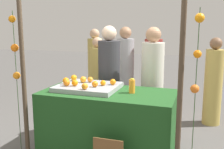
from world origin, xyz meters
TOP-DOWN VIEW (x-y plane):
  - stall_counter at (0.00, 0.00)m, footprint 1.73×0.86m
  - orange_tray at (-0.30, 0.04)m, footprint 0.80×0.66m
  - orange_0 at (-0.24, -0.21)m, footprint 0.08×0.08m
  - orange_1 at (-0.34, 0.20)m, footprint 0.08×0.08m
  - orange_2 at (-0.44, -0.08)m, footprint 0.08×0.08m
  - orange_3 at (0.01, 0.15)m, footprint 0.08×0.08m
  - orange_4 at (-0.43, 0.15)m, footprint 0.09×0.09m
  - orange_5 at (-0.60, 0.22)m, footprint 0.09×0.09m
  - orange_6 at (-0.10, 0.06)m, footprint 0.07×0.07m
  - orange_7 at (-0.54, -0.11)m, footprint 0.09×0.09m
  - orange_8 at (-0.62, 0.00)m, footprint 0.09×0.09m
  - orange_9 at (-0.17, -0.05)m, footprint 0.08×0.08m
  - juice_bottle at (0.31, 0.03)m, footprint 0.08×0.08m
  - vendor_left at (-0.24, 0.71)m, footprint 0.34×0.34m
  - vendor_right at (0.44, 0.75)m, footprint 0.34×0.34m
  - crowd_person_0 at (1.33, 1.63)m, footprint 0.30×0.30m
  - crowd_person_1 at (0.24, 1.86)m, footprint 0.33×0.33m
  - crowd_person_2 at (-0.79, 1.60)m, footprint 0.30×0.30m
  - crowd_person_3 at (-1.18, 2.43)m, footprint 0.32×0.32m
  - crowd_person_4 at (-0.28, 1.77)m, footprint 0.34×0.34m
  - canopy_post_left at (-0.94, -0.47)m, footprint 0.06×0.06m
  - canopy_post_right at (0.94, -0.47)m, footprint 0.06×0.06m
  - garland_strand_left at (-1.05, -0.47)m, footprint 0.10×0.10m
  - garland_strand_right at (1.09, -0.48)m, footprint 0.10×0.10m

SIDE VIEW (x-z plane):
  - stall_counter at x=0.00m, z-range 0.00..0.86m
  - crowd_person_2 at x=-0.79m, z-range -0.05..1.43m
  - crowd_person_0 at x=1.33m, z-range -0.05..1.45m
  - crowd_person_3 at x=-1.18m, z-range -0.06..1.56m
  - crowd_person_1 at x=0.24m, z-range -0.06..1.61m
  - crowd_person_4 at x=-0.28m, z-range -0.06..1.61m
  - vendor_right at x=0.44m, z-range -0.06..1.63m
  - vendor_left at x=-0.24m, z-range -0.06..1.64m
  - orange_tray at x=-0.30m, z-range 0.86..0.92m
  - juice_bottle at x=0.31m, z-range 0.85..1.04m
  - orange_6 at x=-0.10m, z-range 0.92..0.99m
  - orange_1 at x=-0.34m, z-range 0.92..1.00m
  - orange_3 at x=0.01m, z-range 0.92..1.00m
  - orange_9 at x=-0.17m, z-range 0.92..1.00m
  - orange_0 at x=-0.24m, z-range 0.92..1.00m
  - orange_2 at x=-0.44m, z-range 0.92..1.00m
  - orange_5 at x=-0.60m, z-range 0.92..1.01m
  - orange_4 at x=-0.43m, z-range 0.92..1.01m
  - orange_7 at x=-0.54m, z-range 0.92..1.01m
  - orange_8 at x=-0.62m, z-range 0.92..1.01m
  - canopy_post_left at x=-0.94m, z-range 0.00..2.10m
  - canopy_post_right at x=0.94m, z-range 0.00..2.10m
  - garland_strand_left at x=-1.05m, z-range 0.45..2.33m
  - garland_strand_right at x=1.09m, z-range 0.49..2.37m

